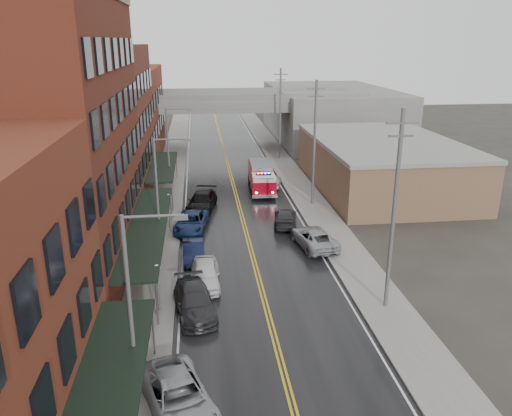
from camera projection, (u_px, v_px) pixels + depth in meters
road at (244, 225)px, 43.66m from camera, size 11.00×160.00×0.02m
sidewalk_left at (160, 228)px, 42.83m from camera, size 3.00×160.00×0.15m
sidewalk_right at (326, 221)px, 44.44m from camera, size 3.00×160.00×0.15m
curb_left at (179, 227)px, 43.01m from camera, size 0.30×160.00×0.15m
curb_right at (307, 222)px, 44.26m from camera, size 0.30×160.00×0.15m
brick_building_b at (52, 143)px, 32.73m from camera, size 9.00×20.00×18.00m
brick_building_c at (101, 124)px, 49.67m from camera, size 9.00×15.00×15.00m
brick_building_far at (125, 114)px, 66.62m from camera, size 9.00×20.00×12.00m
tan_building at (382, 166)px, 54.04m from camera, size 14.00×22.00×5.00m
right_far_block at (330, 113)px, 82.00m from camera, size 18.00×30.00×8.00m
awning_0 at (100, 416)px, 17.42m from camera, size 2.60×16.00×3.09m
awning_1 at (148, 225)px, 35.29m from camera, size 2.60×18.00×3.09m
awning_2 at (163, 166)px, 51.76m from camera, size 2.60×13.00×3.09m
globe_lamp_1 at (157, 277)px, 29.04m from camera, size 0.44×0.44×3.12m
globe_lamp_2 at (169, 203)px, 42.22m from camera, size 0.44×0.44×3.12m
street_lamp_0 at (136, 302)px, 20.58m from camera, size 2.64×0.22×9.00m
street_lamp_1 at (160, 191)px, 35.63m from camera, size 2.64×0.22×9.00m
street_lamp_2 at (171, 146)px, 50.69m from camera, size 2.64×0.22×9.00m
utility_pole_0 at (394, 209)px, 28.32m from camera, size 1.80×0.24×12.00m
utility_pole_1 at (314, 142)px, 47.14m from camera, size 1.80×0.24×12.00m
utility_pole_2 at (280, 113)px, 65.96m from camera, size 1.80×0.24×12.00m
overpass at (223, 109)px, 71.85m from camera, size 40.00×10.00×7.50m
fire_truck at (261, 177)px, 53.32m from camera, size 3.35×7.78×2.80m
parked_car_left_2 at (178, 397)px, 21.58m from camera, size 4.17×6.10×1.55m
parked_car_left_3 at (195, 301)px, 29.49m from camera, size 2.89×5.55×1.54m
parked_car_left_4 at (205, 274)px, 32.88m from camera, size 1.91×4.69×1.59m
parked_car_left_5 at (194, 253)px, 36.33m from camera, size 1.66×4.42×1.44m
parked_car_left_6 at (191, 222)px, 42.37m from camera, size 3.27×5.68×1.49m
parked_car_left_7 at (202, 201)px, 47.51m from camera, size 3.45×6.13×1.68m
parked_car_right_0 at (314, 238)px, 39.01m from camera, size 3.27×5.73×1.51m
parked_car_right_1 at (285, 217)px, 43.65m from camera, size 2.77×5.02×1.38m
parked_car_right_2 at (273, 181)px, 55.02m from camera, size 2.45×4.30×1.38m
parked_car_right_3 at (260, 162)px, 63.29m from camera, size 2.30×4.30×1.35m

